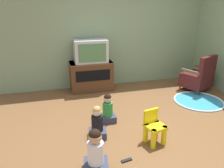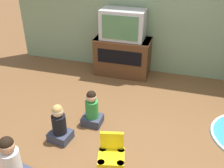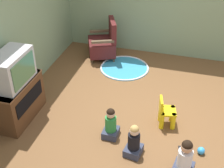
{
  "view_description": "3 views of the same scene",
  "coord_description": "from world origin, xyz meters",
  "px_view_note": "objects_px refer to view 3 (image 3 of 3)",
  "views": [
    {
      "loc": [
        -1.64,
        -2.95,
        1.95
      ],
      "look_at": [
        -0.68,
        0.52,
        0.65
      ],
      "focal_mm": 35.0,
      "sensor_mm": 36.0,
      "label": 1
    },
    {
      "loc": [
        0.3,
        -2.34,
        2.29
      ],
      "look_at": [
        -0.54,
        0.5,
        0.61
      ],
      "focal_mm": 42.0,
      "sensor_mm": 36.0,
      "label": 2
    },
    {
      "loc": [
        -4.31,
        -0.66,
        3.39
      ],
      "look_at": [
        -0.64,
        0.41,
        0.87
      ],
      "focal_mm": 50.0,
      "sensor_mm": 36.0,
      "label": 3
    }
  ],
  "objects_px": {
    "child_watching_left": "(134,142)",
    "yellow_kid_chair": "(166,114)",
    "black_armchair": "(104,43)",
    "child_watching_center": "(185,160)",
    "television": "(12,69)",
    "tv_cabinet": "(17,100)",
    "toy_ball": "(201,151)",
    "remote_control": "(180,150)",
    "child_watching_right": "(111,124)"
  },
  "relations": [
    {
      "from": "black_armchair",
      "to": "child_watching_left",
      "type": "distance_m",
      "value": 3.03
    },
    {
      "from": "remote_control",
      "to": "child_watching_center",
      "type": "bearing_deg",
      "value": 179.75
    },
    {
      "from": "tv_cabinet",
      "to": "television",
      "type": "height_order",
      "value": "television"
    },
    {
      "from": "black_armchair",
      "to": "remote_control",
      "type": "relative_size",
      "value": 5.64
    },
    {
      "from": "child_watching_left",
      "to": "yellow_kid_chair",
      "type": "bearing_deg",
      "value": -16.33
    },
    {
      "from": "child_watching_right",
      "to": "toy_ball",
      "type": "bearing_deg",
      "value": -89.79
    },
    {
      "from": "television",
      "to": "remote_control",
      "type": "bearing_deg",
      "value": -90.66
    },
    {
      "from": "black_armchair",
      "to": "child_watching_left",
      "type": "bearing_deg",
      "value": 2.34
    },
    {
      "from": "yellow_kid_chair",
      "to": "black_armchair",
      "type": "bearing_deg",
      "value": 27.67
    },
    {
      "from": "black_armchair",
      "to": "child_watching_right",
      "type": "bearing_deg",
      "value": -3.52
    },
    {
      "from": "child_watching_left",
      "to": "remote_control",
      "type": "xyz_separation_m",
      "value": [
        0.25,
        -0.66,
        -0.22
      ]
    },
    {
      "from": "television",
      "to": "remote_control",
      "type": "xyz_separation_m",
      "value": [
        -0.03,
        -2.67,
        -0.94
      ]
    },
    {
      "from": "child_watching_left",
      "to": "child_watching_right",
      "type": "relative_size",
      "value": 1.01
    },
    {
      "from": "black_armchair",
      "to": "child_watching_right",
      "type": "xyz_separation_m",
      "value": [
        -2.46,
        -0.88,
        -0.11
      ]
    },
    {
      "from": "tv_cabinet",
      "to": "child_watching_center",
      "type": "height_order",
      "value": "tv_cabinet"
    },
    {
      "from": "child_watching_left",
      "to": "remote_control",
      "type": "bearing_deg",
      "value": -60.82
    },
    {
      "from": "child_watching_center",
      "to": "television",
      "type": "bearing_deg",
      "value": 89.98
    },
    {
      "from": "child_watching_right",
      "to": "remote_control",
      "type": "bearing_deg",
      "value": -90.76
    },
    {
      "from": "television",
      "to": "black_armchair",
      "type": "distance_m",
      "value": 2.62
    },
    {
      "from": "black_armchair",
      "to": "child_watching_center",
      "type": "distance_m",
      "value": 3.55
    },
    {
      "from": "television",
      "to": "toy_ball",
      "type": "distance_m",
      "value": 3.1
    },
    {
      "from": "remote_control",
      "to": "black_armchair",
      "type": "bearing_deg",
      "value": 28.59
    },
    {
      "from": "tv_cabinet",
      "to": "yellow_kid_chair",
      "type": "height_order",
      "value": "tv_cabinet"
    },
    {
      "from": "tv_cabinet",
      "to": "television",
      "type": "xyz_separation_m",
      "value": [
        0.0,
        -0.02,
        0.59
      ]
    },
    {
      "from": "toy_ball",
      "to": "remote_control",
      "type": "bearing_deg",
      "value": 93.41
    },
    {
      "from": "yellow_kid_chair",
      "to": "tv_cabinet",
      "type": "bearing_deg",
      "value": 88.91
    },
    {
      "from": "television",
      "to": "black_armchair",
      "type": "bearing_deg",
      "value": -16.07
    },
    {
      "from": "remote_control",
      "to": "television",
      "type": "bearing_deg",
      "value": 79.43
    },
    {
      "from": "tv_cabinet",
      "to": "child_watching_center",
      "type": "distance_m",
      "value": 2.81
    },
    {
      "from": "television",
      "to": "child_watching_right",
      "type": "xyz_separation_m",
      "value": [
        -0.01,
        -1.59,
        -0.73
      ]
    },
    {
      "from": "yellow_kid_chair",
      "to": "child_watching_center",
      "type": "bearing_deg",
      "value": -171.62
    },
    {
      "from": "remote_control",
      "to": "toy_ball",
      "type": "bearing_deg",
      "value": -96.5
    },
    {
      "from": "television",
      "to": "child_watching_left",
      "type": "relative_size",
      "value": 1.43
    },
    {
      "from": "tv_cabinet",
      "to": "remote_control",
      "type": "xyz_separation_m",
      "value": [
        -0.03,
        -2.69,
        -0.35
      ]
    },
    {
      "from": "yellow_kid_chair",
      "to": "television",
      "type": "bearing_deg",
      "value": 89.01
    },
    {
      "from": "child_watching_right",
      "to": "remote_control",
      "type": "distance_m",
      "value": 1.11
    },
    {
      "from": "yellow_kid_chair",
      "to": "remote_control",
      "type": "relative_size",
      "value": 3.25
    },
    {
      "from": "black_armchair",
      "to": "television",
      "type": "bearing_deg",
      "value": -39.35
    },
    {
      "from": "television",
      "to": "child_watching_center",
      "type": "distance_m",
      "value": 2.87
    },
    {
      "from": "yellow_kid_chair",
      "to": "remote_control",
      "type": "height_order",
      "value": "yellow_kid_chair"
    },
    {
      "from": "tv_cabinet",
      "to": "child_watching_left",
      "type": "height_order",
      "value": "tv_cabinet"
    },
    {
      "from": "tv_cabinet",
      "to": "black_armchair",
      "type": "xyz_separation_m",
      "value": [
        2.45,
        -0.72,
        -0.02
      ]
    },
    {
      "from": "black_armchair",
      "to": "yellow_kid_chair",
      "type": "height_order",
      "value": "black_armchair"
    },
    {
      "from": "child_watching_right",
      "to": "child_watching_center",
      "type": "bearing_deg",
      "value": -110.84
    },
    {
      "from": "tv_cabinet",
      "to": "television",
      "type": "relative_size",
      "value": 1.33
    },
    {
      "from": "tv_cabinet",
      "to": "child_watching_left",
      "type": "xyz_separation_m",
      "value": [
        -0.29,
        -2.03,
        -0.13
      ]
    },
    {
      "from": "child_watching_left",
      "to": "child_watching_center",
      "type": "bearing_deg",
      "value": -95.28
    },
    {
      "from": "black_armchair",
      "to": "toy_ball",
      "type": "relative_size",
      "value": 7.87
    },
    {
      "from": "black_armchair",
      "to": "toy_ball",
      "type": "height_order",
      "value": "black_armchair"
    },
    {
      "from": "yellow_kid_chair",
      "to": "toy_ball",
      "type": "relative_size",
      "value": 4.53
    }
  ]
}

